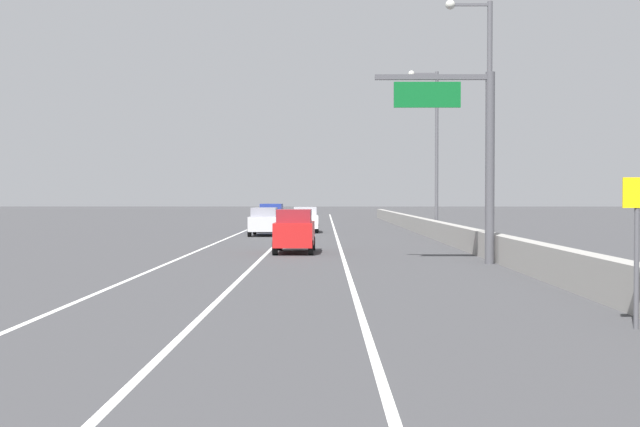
{
  "coord_description": "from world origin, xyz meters",
  "views": [
    {
      "loc": [
        0.69,
        -2.54,
        2.61
      ],
      "look_at": [
        0.4,
        49.8,
        1.55
      ],
      "focal_mm": 44.84,
      "sensor_mm": 36.0,
      "label": 1
    }
  ],
  "objects_px": {
    "lamp_post_right_second": "(484,111)",
    "lamp_post_right_third": "(433,142)",
    "car_red_0": "(295,231)",
    "overhead_sign_gantry": "(471,143)",
    "car_white_1": "(305,220)",
    "car_blue_2": "(272,218)",
    "car_silver_3": "(265,222)",
    "speed_advisory_sign": "(637,240)"
  },
  "relations": [
    {
      "from": "lamp_post_right_third",
      "to": "car_white_1",
      "type": "distance_m",
      "value": 11.08
    },
    {
      "from": "lamp_post_right_second",
      "to": "car_white_1",
      "type": "relative_size",
      "value": 2.67
    },
    {
      "from": "overhead_sign_gantry",
      "to": "car_white_1",
      "type": "relative_size",
      "value": 1.73
    },
    {
      "from": "lamp_post_right_second",
      "to": "car_white_1",
      "type": "xyz_separation_m",
      "value": [
        -8.71,
        22.92,
        -5.61
      ]
    },
    {
      "from": "overhead_sign_gantry",
      "to": "car_silver_3",
      "type": "distance_m",
      "value": 25.33
    },
    {
      "from": "car_silver_3",
      "to": "car_white_1",
      "type": "bearing_deg",
      "value": 62.34
    },
    {
      "from": "speed_advisory_sign",
      "to": "car_silver_3",
      "type": "bearing_deg",
      "value": 104.88
    },
    {
      "from": "lamp_post_right_second",
      "to": "car_red_0",
      "type": "relative_size",
      "value": 2.74
    },
    {
      "from": "car_white_1",
      "to": "lamp_post_right_second",
      "type": "bearing_deg",
      "value": -69.18
    },
    {
      "from": "lamp_post_right_third",
      "to": "car_red_0",
      "type": "height_order",
      "value": "lamp_post_right_third"
    },
    {
      "from": "overhead_sign_gantry",
      "to": "lamp_post_right_second",
      "type": "relative_size",
      "value": 0.65
    },
    {
      "from": "speed_advisory_sign",
      "to": "car_silver_3",
      "type": "xyz_separation_m",
      "value": [
        -10.24,
        38.53,
        -0.81
      ]
    },
    {
      "from": "car_blue_2",
      "to": "car_silver_3",
      "type": "bearing_deg",
      "value": -90.87
    },
    {
      "from": "lamp_post_right_second",
      "to": "car_blue_2",
      "type": "height_order",
      "value": "lamp_post_right_second"
    },
    {
      "from": "car_blue_2",
      "to": "lamp_post_right_third",
      "type": "bearing_deg",
      "value": -17.99
    },
    {
      "from": "car_red_0",
      "to": "car_silver_3",
      "type": "distance_m",
      "value": 17.09
    },
    {
      "from": "lamp_post_right_third",
      "to": "car_red_0",
      "type": "relative_size",
      "value": 2.74
    },
    {
      "from": "car_blue_2",
      "to": "car_white_1",
      "type": "bearing_deg",
      "value": -23.24
    },
    {
      "from": "speed_advisory_sign",
      "to": "overhead_sign_gantry",
      "type": "bearing_deg",
      "value": 91.64
    },
    {
      "from": "overhead_sign_gantry",
      "to": "car_white_1",
      "type": "bearing_deg",
      "value": 104.31
    },
    {
      "from": "overhead_sign_gantry",
      "to": "lamp_post_right_third",
      "type": "bearing_deg",
      "value": 85.5
    },
    {
      "from": "overhead_sign_gantry",
      "to": "car_red_0",
      "type": "bearing_deg",
      "value": 139.1
    },
    {
      "from": "overhead_sign_gantry",
      "to": "speed_advisory_sign",
      "type": "distance_m",
      "value": 15.76
    },
    {
      "from": "overhead_sign_gantry",
      "to": "lamp_post_right_second",
      "type": "height_order",
      "value": "lamp_post_right_second"
    },
    {
      "from": "speed_advisory_sign",
      "to": "car_blue_2",
      "type": "height_order",
      "value": "speed_advisory_sign"
    },
    {
      "from": "lamp_post_right_second",
      "to": "car_silver_3",
      "type": "height_order",
      "value": "lamp_post_right_second"
    },
    {
      "from": "lamp_post_right_second",
      "to": "lamp_post_right_third",
      "type": "height_order",
      "value": "same"
    },
    {
      "from": "overhead_sign_gantry",
      "to": "lamp_post_right_second",
      "type": "xyz_separation_m",
      "value": [
        1.55,
        5.16,
        1.83
      ]
    },
    {
      "from": "lamp_post_right_third",
      "to": "car_red_0",
      "type": "xyz_separation_m",
      "value": [
        -9.12,
        -19.2,
        -5.54
      ]
    },
    {
      "from": "lamp_post_right_third",
      "to": "car_silver_3",
      "type": "height_order",
      "value": "lamp_post_right_third"
    },
    {
      "from": "car_silver_3",
      "to": "lamp_post_right_second",
      "type": "bearing_deg",
      "value": -57.63
    },
    {
      "from": "lamp_post_right_second",
      "to": "car_blue_2",
      "type": "xyz_separation_m",
      "value": [
        -11.25,
        24.01,
        -5.5
      ]
    },
    {
      "from": "overhead_sign_gantry",
      "to": "car_silver_3",
      "type": "height_order",
      "value": "overhead_sign_gantry"
    },
    {
      "from": "lamp_post_right_second",
      "to": "lamp_post_right_third",
      "type": "relative_size",
      "value": 1.0
    },
    {
      "from": "speed_advisory_sign",
      "to": "lamp_post_right_third",
      "type": "xyz_separation_m",
      "value": [
        1.55,
        40.84,
        4.79
      ]
    },
    {
      "from": "car_red_0",
      "to": "car_white_1",
      "type": "bearing_deg",
      "value": 90.09
    },
    {
      "from": "car_white_1",
      "to": "car_silver_3",
      "type": "relative_size",
      "value": 0.95
    },
    {
      "from": "car_blue_2",
      "to": "car_silver_3",
      "type": "height_order",
      "value": "car_blue_2"
    },
    {
      "from": "speed_advisory_sign",
      "to": "car_silver_3",
      "type": "height_order",
      "value": "speed_advisory_sign"
    },
    {
      "from": "car_blue_2",
      "to": "car_red_0",
      "type": "bearing_deg",
      "value": -83.61
    },
    {
      "from": "lamp_post_right_second",
      "to": "car_silver_3",
      "type": "relative_size",
      "value": 2.53
    },
    {
      "from": "overhead_sign_gantry",
      "to": "lamp_post_right_third",
      "type": "height_order",
      "value": "lamp_post_right_third"
    }
  ]
}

